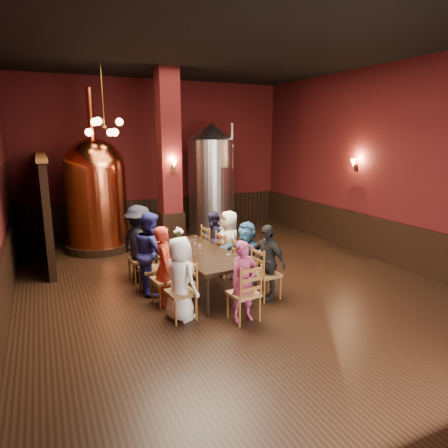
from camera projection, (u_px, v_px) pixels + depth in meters
name	position (u px, v px, depth m)	size (l,w,h in m)	color
room	(228.00, 171.00, 7.58)	(10.00, 10.02, 4.50)	black
wainscot_right	(377.00, 238.00, 9.57)	(0.08, 9.90, 1.00)	black
wainscot_back	(160.00, 215.00, 12.36)	(7.90, 0.08, 1.00)	black
wainscot_left	(3.00, 291.00, 6.35)	(0.08, 9.90, 1.00)	black
column	(169.00, 162.00, 9.93)	(0.58, 0.58, 4.50)	#410D10
partition	(46.00, 210.00, 9.34)	(0.22, 3.50, 2.40)	black
pendant_cluster	(104.00, 127.00, 9.22)	(0.90, 0.90, 1.70)	#A57226
sconce_wall	(356.00, 165.00, 9.88)	(0.20, 0.20, 0.36)	black
sconce_column	(173.00, 165.00, 9.68)	(0.20, 0.20, 0.36)	black
dining_table	(200.00, 255.00, 7.63)	(1.23, 2.49, 0.75)	black
chair_0	(181.00, 292.00, 6.42)	(0.46, 0.46, 0.92)	brown
person_0	(180.00, 279.00, 6.37)	(0.67, 0.44, 1.37)	white
chair_1	(165.00, 279.00, 6.98)	(0.46, 0.46, 0.92)	brown
person_1	(165.00, 266.00, 6.93)	(0.51, 0.34, 1.41)	red
chair_2	(152.00, 269.00, 7.54)	(0.46, 0.46, 0.92)	brown
person_2	(151.00, 253.00, 7.47)	(0.75, 0.37, 1.54)	navy
chair_3	(140.00, 259.00, 8.10)	(0.46, 0.46, 0.92)	brown
person_3	(140.00, 244.00, 8.03)	(1.01, 0.58, 1.57)	black
chair_4	(266.00, 274.00, 7.25)	(0.46, 0.46, 0.92)	brown
person_4	(267.00, 262.00, 7.20)	(0.81, 0.34, 1.38)	black
chair_5	(246.00, 264.00, 7.82)	(0.46, 0.46, 0.92)	brown
person_5	(246.00, 254.00, 7.77)	(1.21, 0.39, 1.31)	#2F638E
chair_6	(229.00, 255.00, 8.37)	(0.46, 0.46, 0.92)	brown
person_6	(229.00, 244.00, 8.32)	(0.69, 0.45, 1.41)	beige
chair_7	(214.00, 247.00, 8.94)	(0.46, 0.46, 0.92)	brown
person_7	(213.00, 240.00, 8.90)	(0.62, 0.31, 1.27)	#201D3B
chair_8	(244.00, 293.00, 6.37)	(0.46, 0.46, 0.92)	brown
person_8	(244.00, 281.00, 6.33)	(0.48, 0.32, 1.32)	#97325D
copper_kettle	(96.00, 193.00, 10.14)	(1.97, 1.97, 4.03)	black
steel_vessel	(211.00, 180.00, 11.65)	(1.61, 1.61, 3.24)	#B2B2B7
rose_vase	(179.00, 233.00, 8.15)	(0.20, 0.20, 0.34)	white
wine_glass_0	(200.00, 249.00, 7.52)	(0.07, 0.07, 0.17)	white
wine_glass_1	(191.00, 253.00, 7.26)	(0.07, 0.07, 0.17)	white
wine_glass_2	(201.00, 250.00, 7.43)	(0.07, 0.07, 0.17)	white
wine_glass_3	(228.00, 260.00, 6.86)	(0.07, 0.07, 0.17)	white
wine_glass_4	(196.00, 240.00, 8.14)	(0.07, 0.07, 0.17)	white
wine_glass_5	(194.00, 246.00, 7.71)	(0.07, 0.07, 0.17)	white
wine_glass_6	(191.00, 243.00, 7.86)	(0.07, 0.07, 0.17)	white
wine_glass_7	(193.00, 243.00, 7.89)	(0.07, 0.07, 0.17)	white
wine_glass_8	(227.00, 251.00, 7.36)	(0.07, 0.07, 0.17)	white
wine_glass_9	(183.00, 244.00, 7.85)	(0.07, 0.07, 0.17)	white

